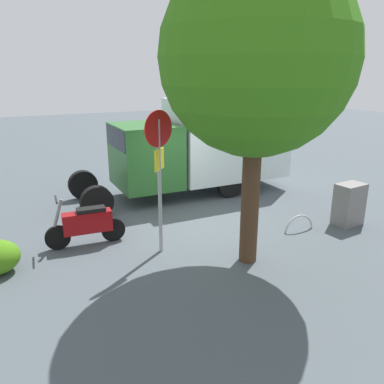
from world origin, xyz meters
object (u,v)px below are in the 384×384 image
motorcycle (87,224)px  utility_cabinet (349,204)px  box_truck_near (202,143)px  street_tree (257,59)px  stop_sign (159,160)px  bike_rack_hoop (299,230)px

motorcycle → utility_cabinet: bearing=168.9°
box_truck_near → utility_cabinet: size_ratio=6.35×
street_tree → motorcycle: bearing=-39.0°
box_truck_near → stop_sign: size_ratio=2.24×
box_truck_near → street_tree: size_ratio=1.18×
motorcycle → stop_sign: (-1.38, 1.09, 1.56)m
street_tree → utility_cabinet: 5.01m
stop_sign → street_tree: 2.77m
motorcycle → street_tree: bearing=145.6°
motorcycle → street_tree: (-2.86, 2.32, 3.56)m
utility_cabinet → motorcycle: bearing=-15.7°
box_truck_near → utility_cabinet: bearing=115.7°
motorcycle → street_tree: street_tree is taller
stop_sign → motorcycle: bearing=-38.4°
stop_sign → street_tree: size_ratio=0.53×
motorcycle → utility_cabinet: (-6.38, 1.80, 0.03)m
stop_sign → street_tree: street_tree is taller
box_truck_near → motorcycle: box_truck_near is taller
box_truck_near → stop_sign: (2.97, 3.64, 0.43)m
bike_rack_hoop → street_tree: bearing=19.8°
box_truck_near → stop_sign: bearing=51.4°
box_truck_near → motorcycle: 5.17m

